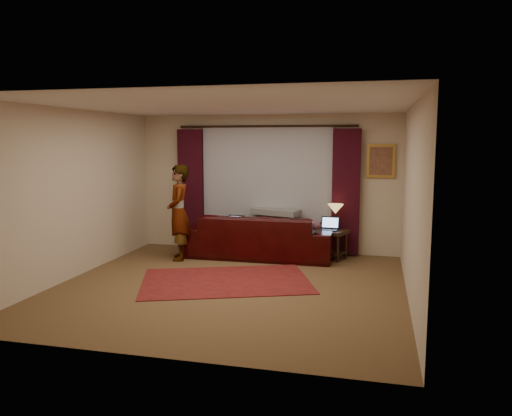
# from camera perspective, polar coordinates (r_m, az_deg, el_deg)

# --- Properties ---
(floor) EXTENTS (5.00, 5.00, 0.01)m
(floor) POSITION_cam_1_polar(r_m,az_deg,el_deg) (7.40, -2.99, -8.93)
(floor) COLOR brown
(floor) RESTS_ON ground
(ceiling) EXTENTS (5.00, 5.00, 0.02)m
(ceiling) POSITION_cam_1_polar(r_m,az_deg,el_deg) (7.11, -3.14, 11.62)
(ceiling) COLOR silver
(ceiling) RESTS_ON ground
(wall_back) EXTENTS (5.00, 0.02, 2.60)m
(wall_back) POSITION_cam_1_polar(r_m,az_deg,el_deg) (9.55, 1.27, 2.82)
(wall_back) COLOR beige
(wall_back) RESTS_ON ground
(wall_front) EXTENTS (5.00, 0.02, 2.60)m
(wall_front) POSITION_cam_1_polar(r_m,az_deg,el_deg) (4.82, -11.66, -2.18)
(wall_front) COLOR beige
(wall_front) RESTS_ON ground
(wall_left) EXTENTS (0.02, 5.00, 2.60)m
(wall_left) POSITION_cam_1_polar(r_m,az_deg,el_deg) (8.21, -20.02, 1.56)
(wall_left) COLOR beige
(wall_left) RESTS_ON ground
(wall_right) EXTENTS (0.02, 5.00, 2.60)m
(wall_right) POSITION_cam_1_polar(r_m,az_deg,el_deg) (6.85, 17.38, 0.53)
(wall_right) COLOR beige
(wall_right) RESTS_ON ground
(sheer_curtain) EXTENTS (2.50, 0.05, 1.80)m
(sheer_curtain) POSITION_cam_1_polar(r_m,az_deg,el_deg) (9.47, 1.19, 4.00)
(sheer_curtain) COLOR #A2A3AA
(sheer_curtain) RESTS_ON wall_back
(drape_left) EXTENTS (0.50, 0.14, 2.30)m
(drape_left) POSITION_cam_1_polar(r_m,az_deg,el_deg) (9.89, -7.40, 2.23)
(drape_left) COLOR black
(drape_left) RESTS_ON floor
(drape_right) EXTENTS (0.50, 0.14, 2.30)m
(drape_right) POSITION_cam_1_polar(r_m,az_deg,el_deg) (9.24, 10.24, 1.79)
(drape_right) COLOR black
(drape_right) RESTS_ON floor
(curtain_rod) EXTENTS (0.04, 0.04, 3.40)m
(curtain_rod) POSITION_cam_1_polar(r_m,az_deg,el_deg) (9.41, 1.14, 9.34)
(curtain_rod) COLOR black
(curtain_rod) RESTS_ON wall_back
(picture_frame) EXTENTS (0.50, 0.04, 0.60)m
(picture_frame) POSITION_cam_1_polar(r_m,az_deg,el_deg) (9.27, 14.08, 5.23)
(picture_frame) COLOR #BD8C3A
(picture_frame) RESTS_ON wall_back
(sofa) EXTENTS (2.68, 1.17, 1.08)m
(sofa) POSITION_cam_1_polar(r_m,az_deg,el_deg) (9.09, 0.41, -2.26)
(sofa) COLOR black
(sofa) RESTS_ON floor
(throw_blanket) EXTENTS (0.98, 0.61, 0.11)m
(throw_blanket) POSITION_cam_1_polar(r_m,az_deg,el_deg) (9.29, 2.30, 1.31)
(throw_blanket) COLOR gray
(throw_blanket) RESTS_ON sofa
(clothing_pile) EXTENTS (0.55, 0.47, 0.20)m
(clothing_pile) POSITION_cam_1_polar(r_m,az_deg,el_deg) (8.76, 5.87, -2.01)
(clothing_pile) COLOR #734354
(clothing_pile) RESTS_ON sofa
(laptop_sofa) EXTENTS (0.34, 0.37, 0.22)m
(laptop_sofa) POSITION_cam_1_polar(r_m,az_deg,el_deg) (8.97, -2.53, -1.68)
(laptop_sofa) COLOR black
(laptop_sofa) RESTS_ON sofa
(area_rug) EXTENTS (2.93, 2.45, 0.01)m
(area_rug) POSITION_cam_1_polar(r_m,az_deg,el_deg) (7.65, -3.46, -8.30)
(area_rug) COLOR maroon
(area_rug) RESTS_ON floor
(end_table) EXTENTS (0.59, 0.59, 0.53)m
(end_table) POSITION_cam_1_polar(r_m,az_deg,el_deg) (9.05, 8.76, -4.17)
(end_table) COLOR black
(end_table) RESTS_ON floor
(tiffany_lamp) EXTENTS (0.38, 0.38, 0.45)m
(tiffany_lamp) POSITION_cam_1_polar(r_m,az_deg,el_deg) (9.06, 9.06, -0.99)
(tiffany_lamp) COLOR olive
(tiffany_lamp) RESTS_ON end_table
(laptop_table) EXTENTS (0.37, 0.39, 0.23)m
(laptop_table) POSITION_cam_1_polar(r_m,az_deg,el_deg) (8.95, 8.32, -1.80)
(laptop_table) COLOR black
(laptop_table) RESTS_ON end_table
(person) EXTENTS (0.65, 0.65, 1.69)m
(person) POSITION_cam_1_polar(r_m,az_deg,el_deg) (8.94, -8.83, -0.52)
(person) COLOR gray
(person) RESTS_ON floor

